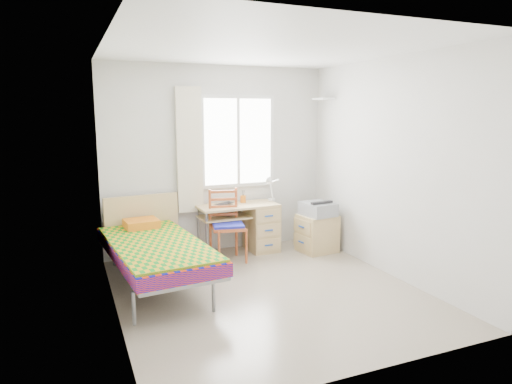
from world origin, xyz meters
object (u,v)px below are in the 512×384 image
desk (257,225)px  chair (227,221)px  bed (155,247)px  printer (318,209)px  cabinet (317,233)px

desk → chair: chair is taller
bed → printer: 2.38m
desk → printer: printer is taller
bed → cabinet: size_ratio=3.94×
bed → cabinet: (2.35, 0.36, -0.17)m
chair → cabinet: size_ratio=1.78×
bed → chair: chair is taller
desk → cabinet: desk is taller
desk → cabinet: 0.86m
chair → bed: bearing=-142.6°
bed → printer: bed is taller
bed → desk: (1.58, 0.73, -0.05)m
bed → printer: bearing=3.0°
desk → chair: 0.60m
desk → printer: (0.77, -0.38, 0.25)m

